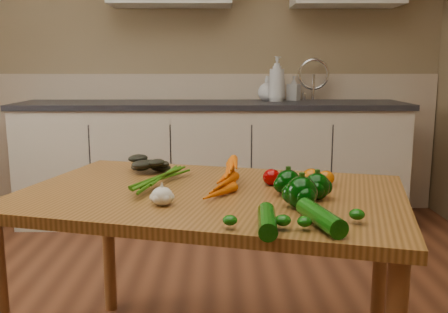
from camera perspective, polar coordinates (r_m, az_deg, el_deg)
name	(u,v)px	position (r m, az deg, el deg)	size (l,w,h in m)	color
room	(141,40)	(1.70, -9.52, 12.98)	(4.04, 5.04, 2.64)	brown
counter_run	(213,161)	(3.76, -1.22, -0.48)	(2.84, 0.64, 1.14)	beige
table	(211,213)	(1.81, -1.52, -6.42)	(1.53, 1.19, 0.72)	#96602B
soap_bottle_a	(277,79)	(3.79, 6.06, 8.81)	(0.13, 0.13, 0.33)	silver
soap_bottle_b	(294,88)	(3.90, 7.96, 7.73)	(0.08, 0.09, 0.19)	silver
soap_bottle_c	(267,88)	(3.86, 4.99, 7.76)	(0.15, 0.15, 0.19)	silver
carrot_bunch	(205,179)	(1.82, -2.24, -2.62)	(0.25, 0.19, 0.07)	#E55E05
leafy_greens	(148,160)	(2.13, -8.74, -0.45)	(0.19, 0.17, 0.10)	black
garlic_bulb	(162,196)	(1.62, -7.09, -4.52)	(0.07, 0.07, 0.06)	silver
pepper_a	(288,183)	(1.74, 7.33, -2.98)	(0.09, 0.09, 0.09)	black
pepper_b	(317,186)	(1.70, 10.58, -3.38)	(0.09, 0.09, 0.09)	black
pepper_c	(301,193)	(1.58, 8.84, -4.12)	(0.10, 0.10, 0.10)	black
tomato_a	(272,177)	(1.88, 5.47, -2.37)	(0.07, 0.07, 0.06)	#8F0202
tomato_b	(311,176)	(1.91, 9.95, -2.26)	(0.07, 0.07, 0.06)	#BC5704
tomato_c	(326,178)	(1.90, 11.58, -2.44)	(0.06, 0.06, 0.06)	#BC5704
zucchini_a	(321,217)	(1.42, 10.98, -6.83)	(0.06, 0.06, 0.22)	#0A4307
zucchini_b	(267,221)	(1.37, 4.95, -7.34)	(0.05, 0.05, 0.20)	#0A4307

